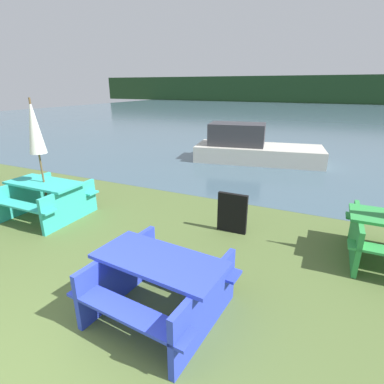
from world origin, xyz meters
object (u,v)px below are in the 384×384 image
object	(u,v)px
picnic_table_blue	(160,281)
picnic_table_teal	(46,196)
umbrella_white	(34,127)
signboard	(232,213)
boat	(252,148)

from	to	relation	value
picnic_table_blue	picnic_table_teal	bearing A→B (deg)	158.08
picnic_table_blue	umbrella_white	world-z (taller)	umbrella_white
picnic_table_blue	signboard	distance (m)	2.40
picnic_table_blue	picnic_table_teal	distance (m)	3.84
boat	signboard	bearing A→B (deg)	-89.07
umbrella_white	boat	size ratio (longest dim) A/B	0.52
picnic_table_blue	picnic_table_teal	world-z (taller)	picnic_table_teal
signboard	boat	bearing A→B (deg)	101.07
picnic_table_blue	boat	xyz separation A→B (m)	(-1.00, 8.05, 0.03)
picnic_table_teal	boat	distance (m)	7.09
picnic_table_teal	signboard	distance (m)	3.79
picnic_table_blue	signboard	size ratio (longest dim) A/B	2.16
picnic_table_teal	signboard	size ratio (longest dim) A/B	2.09
umbrella_white	signboard	distance (m)	4.07
umbrella_white	signboard	bearing A→B (deg)	14.74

